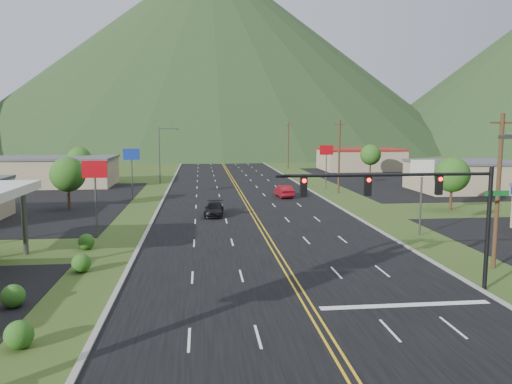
{
  "coord_description": "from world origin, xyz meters",
  "views": [
    {
      "loc": [
        -5.39,
        -11.69,
        9.2
      ],
      "look_at": [
        -1.47,
        23.53,
        4.5
      ],
      "focal_mm": 35.0,
      "sensor_mm": 36.0,
      "label": 1
    }
  ],
  "objects": [
    {
      "name": "traffic_signal",
      "position": [
        6.48,
        14.0,
        5.33
      ],
      "size": [
        13.1,
        0.43,
        7.0
      ],
      "color": "black",
      "rests_on": "ground"
    },
    {
      "name": "streetlight_west",
      "position": [
        -11.68,
        70.0,
        5.18
      ],
      "size": [
        3.28,
        0.25,
        9.0
      ],
      "color": "#59595E",
      "rests_on": "ground"
    },
    {
      "name": "building_west_far",
      "position": [
        -28.0,
        68.0,
        2.26
      ],
      "size": [
        18.4,
        11.4,
        4.5
      ],
      "color": "tan",
      "rests_on": "ground"
    },
    {
      "name": "building_east_mid",
      "position": [
        32.0,
        55.0,
        2.16
      ],
      "size": [
        14.4,
        11.4,
        4.3
      ],
      "color": "tan",
      "rests_on": "ground"
    },
    {
      "name": "building_east_far",
      "position": [
        28.0,
        90.0,
        2.26
      ],
      "size": [
        16.4,
        12.4,
        4.5
      ],
      "color": "tan",
      "rests_on": "ground"
    },
    {
      "name": "pole_sign_west_a",
      "position": [
        -14.0,
        30.0,
        5.05
      ],
      "size": [
        2.0,
        0.18,
        6.4
      ],
      "color": "#59595E",
      "rests_on": "ground"
    },
    {
      "name": "pole_sign_west_b",
      "position": [
        -14.0,
        52.0,
        5.05
      ],
      "size": [
        2.0,
        0.18,
        6.4
      ],
      "color": "#59595E",
      "rests_on": "ground"
    },
    {
      "name": "pole_sign_east_a",
      "position": [
        13.0,
        28.0,
        5.05
      ],
      "size": [
        2.0,
        0.18,
        6.4
      ],
      "color": "#59595E",
      "rests_on": "ground"
    },
    {
      "name": "pole_sign_east_b",
      "position": [
        13.0,
        60.0,
        5.05
      ],
      "size": [
        2.0,
        0.18,
        6.4
      ],
      "color": "#59595E",
      "rests_on": "ground"
    },
    {
      "name": "tree_west_a",
      "position": [
        -20.0,
        45.0,
        3.89
      ],
      "size": [
        3.84,
        3.84,
        5.82
      ],
      "color": "#382314",
      "rests_on": "ground"
    },
    {
      "name": "tree_west_b",
      "position": [
        -25.0,
        72.0,
        3.89
      ],
      "size": [
        3.84,
        3.84,
        5.82
      ],
      "color": "#382314",
      "rests_on": "ground"
    },
    {
      "name": "tree_east_a",
      "position": [
        22.0,
        40.0,
        3.89
      ],
      "size": [
        3.84,
        3.84,
        5.82
      ],
      "color": "#382314",
      "rests_on": "ground"
    },
    {
      "name": "tree_east_b",
      "position": [
        26.0,
        78.0,
        3.89
      ],
      "size": [
        3.84,
        3.84,
        5.82
      ],
      "color": "#382314",
      "rests_on": "ground"
    },
    {
      "name": "utility_pole_a",
      "position": [
        13.5,
        18.0,
        5.13
      ],
      "size": [
        1.6,
        0.28,
        10.0
      ],
      "color": "#382314",
      "rests_on": "ground"
    },
    {
      "name": "utility_pole_b",
      "position": [
        13.5,
        55.0,
        5.13
      ],
      "size": [
        1.6,
        0.28,
        10.0
      ],
      "color": "#382314",
      "rests_on": "ground"
    },
    {
      "name": "utility_pole_c",
      "position": [
        13.5,
        95.0,
        5.13
      ],
      "size": [
        1.6,
        0.28,
        10.0
      ],
      "color": "#382314",
      "rests_on": "ground"
    },
    {
      "name": "utility_pole_d",
      "position": [
        13.5,
        135.0,
        5.13
      ],
      "size": [
        1.6,
        0.28,
        10.0
      ],
      "color": "#382314",
      "rests_on": "ground"
    },
    {
      "name": "mountain_n",
      "position": [
        0.0,
        220.0,
        42.5
      ],
      "size": [
        220.0,
        220.0,
        85.0
      ],
      "primitive_type": "cone",
      "color": "#1D3317",
      "rests_on": "ground"
    },
    {
      "name": "car_dark_mid",
      "position": [
        -4.1,
        39.06,
        0.67
      ],
      "size": [
        2.26,
        4.75,
        1.34
      ],
      "primitive_type": "imported",
      "rotation": [
        0.0,
        0.0,
        -0.09
      ],
      "color": "black",
      "rests_on": "ground"
    },
    {
      "name": "car_red_far",
      "position": [
        5.32,
        51.74,
        0.77
      ],
      "size": [
        2.0,
        4.81,
        1.55
      ],
      "primitive_type": "imported",
      "rotation": [
        0.0,
        0.0,
        3.22
      ],
      "color": "maroon",
      "rests_on": "ground"
    }
  ]
}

